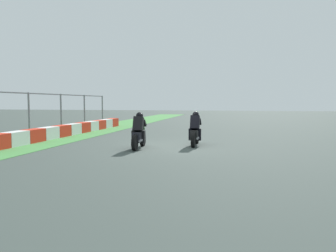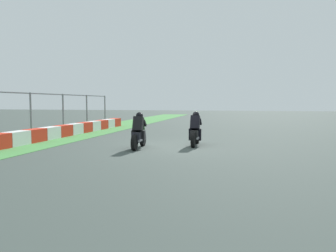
{
  "view_description": "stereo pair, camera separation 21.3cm",
  "coord_description": "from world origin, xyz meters",
  "views": [
    {
      "loc": [
        -14.09,
        -2.89,
        1.94
      ],
      "look_at": [
        -0.15,
        -0.06,
        0.9
      ],
      "focal_mm": 35.47,
      "sensor_mm": 36.0,
      "label": 1
    },
    {
      "loc": [
        -14.04,
        -3.1,
        1.94
      ],
      "look_at": [
        -0.15,
        -0.06,
        0.9
      ],
      "focal_mm": 35.47,
      "sensor_mm": 36.0,
      "label": 2
    }
  ],
  "objects": [
    {
      "name": "track_barrier",
      "position": [
        0.0,
        6.53,
        0.32
      ],
      "size": [
        21.97,
        0.6,
        0.64
      ],
      "color": "red",
      "rests_on": "ground_plane"
    },
    {
      "name": "rider_lane_b",
      "position": [
        -0.86,
        1.03,
        0.62
      ],
      "size": [
        2.04,
        0.55,
        1.51
      ],
      "rotation": [
        0.0,
        0.0,
        0.05
      ],
      "color": "black",
      "rests_on": "ground_plane"
    },
    {
      "name": "grass_verge",
      "position": [
        0.0,
        6.62,
        0.01
      ],
      "size": [
        72.0,
        3.83,
        0.02
      ],
      "primitive_type": "cube",
      "color": "#448841",
      "rests_on": "ground_plane"
    },
    {
      "name": "perimeter_fence",
      "position": [
        -0.0,
        7.83,
        1.57
      ],
      "size": [
        23.2,
        0.1,
        2.44
      ],
      "color": "slate",
      "rests_on": "ground_plane"
    },
    {
      "name": "rider_lane_a",
      "position": [
        0.54,
        -1.15,
        0.62
      ],
      "size": [
        2.04,
        0.54,
        1.51
      ],
      "rotation": [
        0.0,
        0.0,
        0.0
      ],
      "color": "black",
      "rests_on": "ground_plane"
    },
    {
      "name": "ground_plane",
      "position": [
        0.0,
        0.0,
        0.0
      ],
      "size": [
        120.0,
        120.0,
        0.0
      ],
      "primitive_type": "plane",
      "color": "#3A4540"
    }
  ]
}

